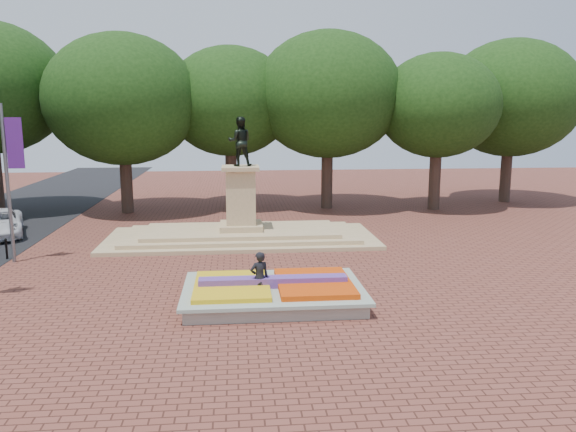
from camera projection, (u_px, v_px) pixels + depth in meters
name	position (u px, v px, depth m)	size (l,w,h in m)	color
ground	(244.00, 286.00, 21.70)	(90.00, 90.00, 0.00)	brown
flower_bed	(274.00, 292.00, 19.77)	(6.30, 4.30, 0.91)	gray
monument	(241.00, 224.00, 29.37)	(14.00, 6.00, 6.40)	tan
tree_row_back	(272.00, 112.00, 38.35)	(44.80, 8.80, 10.43)	#35231D
pedestrian	(260.00, 278.00, 19.51)	(0.68, 0.44, 1.86)	black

